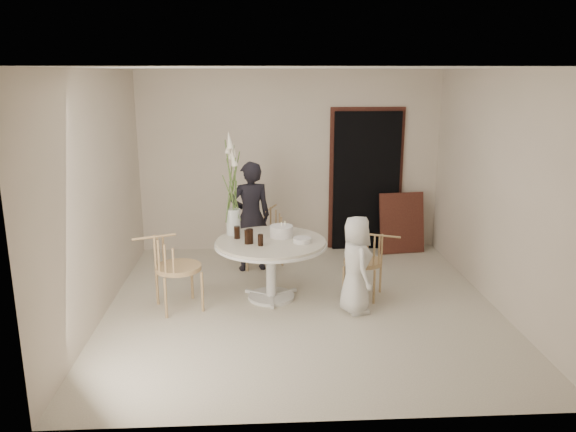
{
  "coord_description": "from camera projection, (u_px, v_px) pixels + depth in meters",
  "views": [
    {
      "loc": [
        -0.5,
        -6.09,
        2.66
      ],
      "look_at": [
        -0.14,
        0.3,
        1.01
      ],
      "focal_mm": 35.0,
      "sensor_mm": 36.0,
      "label": 1
    }
  ],
  "objects": [
    {
      "name": "chair_left",
      "position": [
        167.0,
        261.0,
        6.33
      ],
      "size": [
        0.66,
        0.63,
        0.91
      ],
      "rotation": [
        0.0,
        0.0,
        1.96
      ],
      "color": "tan",
      "rests_on": "ground"
    },
    {
      "name": "doorway",
      "position": [
        366.0,
        181.0,
        8.5
      ],
      "size": [
        1.0,
        0.1,
        2.1
      ],
      "primitive_type": "cube",
      "color": "black",
      "rests_on": "ground"
    },
    {
      "name": "chair_far",
      "position": [
        268.0,
        229.0,
        7.81
      ],
      "size": [
        0.57,
        0.6,
        0.83
      ],
      "rotation": [
        0.0,
        0.0,
        -0.39
      ],
      "color": "tan",
      "rests_on": "ground"
    },
    {
      "name": "plate_stack",
      "position": [
        302.0,
        240.0,
        6.55
      ],
      "size": [
        0.24,
        0.24,
        0.05
      ],
      "primitive_type": "cylinder",
      "rotation": [
        0.0,
        0.0,
        0.1
      ],
      "color": "silver",
      "rests_on": "table"
    },
    {
      "name": "cola_tumbler_d",
      "position": [
        250.0,
        236.0,
        6.49
      ],
      "size": [
        0.08,
        0.08,
        0.17
      ],
      "primitive_type": "cylinder",
      "rotation": [
        0.0,
        0.0,
        0.04
      ],
      "color": "black",
      "rests_on": "table"
    },
    {
      "name": "cola_tumbler_c",
      "position": [
        237.0,
        232.0,
        6.69
      ],
      "size": [
        0.09,
        0.09,
        0.15
      ],
      "primitive_type": "cylinder",
      "rotation": [
        0.0,
        0.0,
        0.42
      ],
      "color": "black",
      "rests_on": "table"
    },
    {
      "name": "boy",
      "position": [
        356.0,
        265.0,
        6.3
      ],
      "size": [
        0.45,
        0.6,
        1.12
      ],
      "primitive_type": "imported",
      "rotation": [
        0.0,
        0.0,
        1.75
      ],
      "color": "silver",
      "rests_on": "ground"
    },
    {
      "name": "flower_vase",
      "position": [
        233.0,
        192.0,
        6.75
      ],
      "size": [
        0.17,
        0.17,
        1.26
      ],
      "rotation": [
        0.0,
        0.0,
        -0.12
      ],
      "color": "silver",
      "rests_on": "table"
    },
    {
      "name": "room_shell",
      "position": [
        303.0,
        169.0,
        6.18
      ],
      "size": [
        4.5,
        4.5,
        4.5
      ],
      "color": "silver",
      "rests_on": "ground"
    },
    {
      "name": "birthday_cake",
      "position": [
        281.0,
        231.0,
        6.76
      ],
      "size": [
        0.28,
        0.28,
        0.18
      ],
      "rotation": [
        0.0,
        0.0,
        -0.43
      ],
      "color": "white",
      "rests_on": "table"
    },
    {
      "name": "ground",
      "position": [
        302.0,
        306.0,
        6.58
      ],
      "size": [
        4.5,
        4.5,
        0.0
      ],
      "primitive_type": "plane",
      "color": "beige",
      "rests_on": "ground"
    },
    {
      "name": "cola_tumbler_b",
      "position": [
        261.0,
        240.0,
        6.41
      ],
      "size": [
        0.07,
        0.07,
        0.13
      ],
      "primitive_type": "cylinder",
      "rotation": [
        0.0,
        0.0,
        -0.07
      ],
      "color": "black",
      "rests_on": "table"
    },
    {
      "name": "door_trim",
      "position": [
        366.0,
        177.0,
        8.52
      ],
      "size": [
        1.12,
        0.03,
        2.22
      ],
      "primitive_type": "cube",
      "color": "#52291C",
      "rests_on": "ground"
    },
    {
      "name": "picture_frame",
      "position": [
        402.0,
        223.0,
        8.44
      ],
      "size": [
        0.71,
        0.3,
        0.91
      ],
      "primitive_type": "cube",
      "rotation": [
        -0.17,
        0.0,
        0.14
      ],
      "color": "#52291C",
      "rests_on": "ground"
    },
    {
      "name": "table",
      "position": [
        271.0,
        250.0,
        6.65
      ],
      "size": [
        1.33,
        1.33,
        0.73
      ],
      "color": "silver",
      "rests_on": "ground"
    },
    {
      "name": "cola_tumbler_a",
      "position": [
        248.0,
        237.0,
        6.48
      ],
      "size": [
        0.08,
        0.08,
        0.17
      ],
      "primitive_type": "cylinder",
      "rotation": [
        0.0,
        0.0,
        0.09
      ],
      "color": "black",
      "rests_on": "table"
    },
    {
      "name": "chair_right",
      "position": [
        372.0,
        256.0,
        6.71
      ],
      "size": [
        0.59,
        0.57,
        0.81
      ],
      "rotation": [
        0.0,
        0.0,
        -1.98
      ],
      "color": "tan",
      "rests_on": "ground"
    },
    {
      "name": "girl",
      "position": [
        251.0,
        217.0,
        7.61
      ],
      "size": [
        0.61,
        0.47,
        1.51
      ],
      "primitive_type": "imported",
      "rotation": [
        0.0,
        0.0,
        3.35
      ],
      "color": "black",
      "rests_on": "ground"
    }
  ]
}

